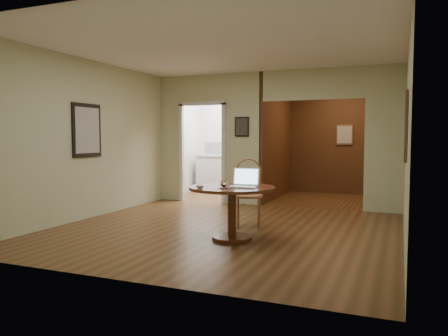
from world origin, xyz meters
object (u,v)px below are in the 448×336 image
at_px(dining_table, 232,200).
at_px(chair, 249,189).
at_px(open_laptop, 244,182).
at_px(closed_laptop, 241,184).

xyz_separation_m(dining_table, chair, (-0.10, 0.97, 0.05)).
bearing_deg(dining_table, chair, 95.72).
relative_size(dining_table, open_laptop, 3.00).
bearing_deg(chair, closed_laptop, -99.04).
xyz_separation_m(dining_table, open_laptop, (0.18, -0.00, 0.25)).
distance_m(chair, closed_laptop, 0.73).
xyz_separation_m(dining_table, closed_laptop, (0.03, 0.27, 0.20)).
height_order(dining_table, open_laptop, open_laptop).
height_order(open_laptop, closed_laptop, open_laptop).
bearing_deg(dining_table, open_laptop, -1.58).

